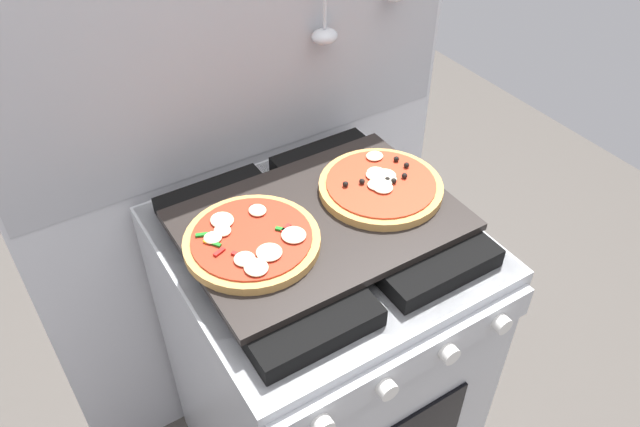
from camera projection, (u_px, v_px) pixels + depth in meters
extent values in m
cube|color=silver|center=(249.00, 185.00, 1.54)|extent=(1.10, 0.03, 1.55)
cube|color=#ADADB2|center=(239.00, 47.00, 1.28)|extent=(1.08, 0.00, 0.56)
ellipsoid|color=silver|center=(325.00, 36.00, 1.35)|extent=(0.06, 0.05, 0.03)
cube|color=#B7BABF|center=(320.00, 364.00, 1.54)|extent=(0.60, 0.60, 0.86)
cube|color=black|center=(320.00, 240.00, 1.27)|extent=(0.59, 0.59, 0.01)
cube|color=black|center=(259.00, 256.00, 1.19)|extent=(0.24, 0.51, 0.04)
cube|color=black|center=(376.00, 207.00, 1.31)|extent=(0.24, 0.51, 0.04)
cube|color=#B7BABF|center=(412.00, 363.00, 1.10)|extent=(0.58, 0.02, 0.07)
cylinder|color=silver|center=(323.00, 426.00, 1.01)|extent=(0.04, 0.02, 0.04)
cylinder|color=silver|center=(387.00, 389.00, 1.06)|extent=(0.04, 0.02, 0.04)
cylinder|color=silver|center=(449.00, 354.00, 1.12)|extent=(0.04, 0.02, 0.04)
cylinder|color=silver|center=(502.00, 324.00, 1.17)|extent=(0.04, 0.02, 0.04)
cube|color=black|center=(320.00, 220.00, 1.23)|extent=(0.54, 0.38, 0.02)
cylinder|color=tan|center=(252.00, 241.00, 1.16)|extent=(0.26, 0.26, 0.02)
cylinder|color=#B72D19|center=(252.00, 237.00, 1.15)|extent=(0.23, 0.23, 0.00)
ellipsoid|color=beige|center=(257.00, 210.00, 1.20)|extent=(0.03, 0.04, 0.01)
ellipsoid|color=beige|center=(222.00, 230.00, 1.16)|extent=(0.03, 0.04, 0.01)
ellipsoid|color=beige|center=(256.00, 267.00, 1.09)|extent=(0.04, 0.05, 0.01)
ellipsoid|color=beige|center=(222.00, 220.00, 1.18)|extent=(0.04, 0.05, 0.01)
ellipsoid|color=beige|center=(245.00, 259.00, 1.10)|extent=(0.04, 0.04, 0.01)
ellipsoid|color=beige|center=(213.00, 238.00, 1.14)|extent=(0.03, 0.03, 0.01)
ellipsoid|color=beige|center=(294.00, 235.00, 1.15)|extent=(0.05, 0.05, 0.01)
ellipsoid|color=beige|center=(269.00, 252.00, 1.12)|extent=(0.05, 0.05, 0.01)
cube|color=#19721E|center=(202.00, 235.00, 1.15)|extent=(0.03, 0.02, 0.00)
cube|color=#19721E|center=(215.00, 244.00, 1.13)|extent=(0.02, 0.02, 0.00)
cube|color=red|center=(262.00, 256.00, 1.11)|extent=(0.02, 0.03, 0.00)
cube|color=red|center=(261.00, 266.00, 1.09)|extent=(0.03, 0.01, 0.00)
cube|color=#19721E|center=(282.00, 229.00, 1.16)|extent=(0.02, 0.02, 0.00)
cube|color=red|center=(286.00, 228.00, 1.17)|extent=(0.03, 0.02, 0.00)
cube|color=red|center=(238.00, 254.00, 1.11)|extent=(0.02, 0.02, 0.00)
cube|color=gold|center=(209.00, 239.00, 1.14)|extent=(0.03, 0.02, 0.00)
cube|color=red|center=(253.00, 209.00, 1.21)|extent=(0.01, 0.03, 0.00)
cube|color=red|center=(219.00, 252.00, 1.12)|extent=(0.03, 0.02, 0.00)
cylinder|color=tan|center=(381.00, 187.00, 1.29)|extent=(0.26, 0.26, 0.02)
cylinder|color=red|center=(381.00, 183.00, 1.28)|extent=(0.23, 0.23, 0.00)
ellipsoid|color=beige|center=(386.00, 181.00, 1.27)|extent=(0.03, 0.03, 0.01)
ellipsoid|color=beige|center=(385.00, 175.00, 1.29)|extent=(0.05, 0.05, 0.01)
ellipsoid|color=beige|center=(376.00, 173.00, 1.30)|extent=(0.04, 0.04, 0.01)
ellipsoid|color=beige|center=(376.00, 183.00, 1.27)|extent=(0.04, 0.04, 0.01)
ellipsoid|color=beige|center=(380.00, 176.00, 1.29)|extent=(0.05, 0.04, 0.01)
ellipsoid|color=beige|center=(390.00, 180.00, 1.28)|extent=(0.03, 0.03, 0.01)
ellipsoid|color=beige|center=(382.00, 187.00, 1.26)|extent=(0.04, 0.05, 0.01)
ellipsoid|color=beige|center=(375.00, 175.00, 1.29)|extent=(0.04, 0.04, 0.01)
ellipsoid|color=beige|center=(375.00, 156.00, 1.34)|extent=(0.04, 0.04, 0.01)
sphere|color=black|center=(362.00, 181.00, 1.27)|extent=(0.01, 0.01, 0.01)
sphere|color=black|center=(394.00, 181.00, 1.27)|extent=(0.01, 0.01, 0.01)
sphere|color=black|center=(404.00, 176.00, 1.29)|extent=(0.01, 0.01, 0.01)
sphere|color=black|center=(346.00, 184.00, 1.26)|extent=(0.01, 0.01, 0.01)
sphere|color=black|center=(406.00, 165.00, 1.31)|extent=(0.01, 0.01, 0.01)
sphere|color=black|center=(396.00, 159.00, 1.33)|extent=(0.01, 0.01, 0.01)
sphere|color=black|center=(388.00, 180.00, 1.27)|extent=(0.01, 0.01, 0.01)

